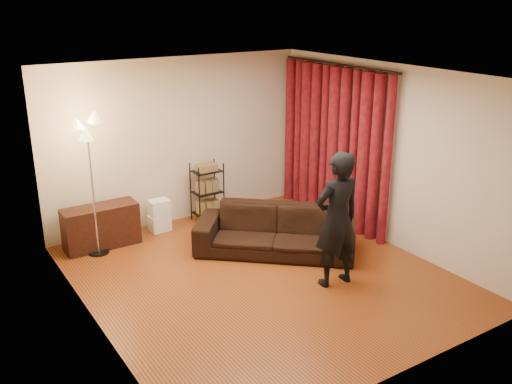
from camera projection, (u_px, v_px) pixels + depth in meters
floor at (262, 276)px, 7.73m from camera, size 5.00×5.00×0.00m
ceiling at (262, 75)px, 6.84m from camera, size 5.00×5.00×0.00m
wall_back at (178, 141)px, 9.27m from camera, size 5.00×0.00×5.00m
wall_front at (409, 252)px, 5.29m from camera, size 5.00×0.00×5.00m
wall_left at (88, 217)px, 6.13m from camera, size 0.00×5.00×5.00m
wall_right at (389, 156)px, 8.43m from camera, size 0.00×5.00×5.00m
curtain_rod at (338, 64)px, 8.87m from camera, size 0.04×2.65×0.04m
curtain at (333, 146)px, 9.29m from camera, size 0.22×2.65×2.55m
sofa at (275, 231)px, 8.34m from camera, size 2.32×2.19×0.67m
person at (337, 220)px, 7.25m from camera, size 0.69×0.48×1.80m
media_cabinet at (101, 226)px, 8.53m from camera, size 1.10×0.42×0.64m
storage_boxes at (160, 215)px, 9.12m from camera, size 0.32×0.26×0.52m
wire_shelf at (207, 192)px, 9.47m from camera, size 0.52×0.42×1.00m
floor_lamp at (92, 187)px, 8.08m from camera, size 0.48×0.48×2.04m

